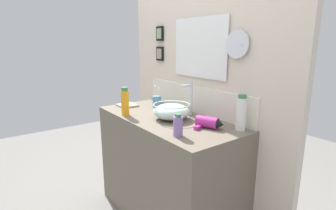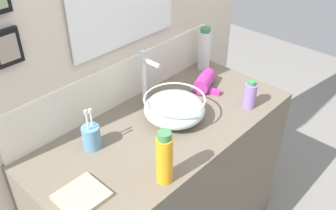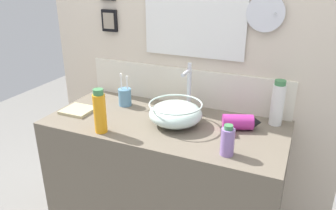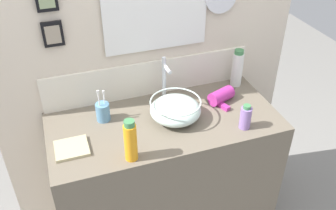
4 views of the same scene
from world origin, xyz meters
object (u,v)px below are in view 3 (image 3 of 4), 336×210
faucet (188,85)px  toothbrush_cup (125,97)px  shampoo_bottle (227,141)px  hand_towel (78,110)px  hair_drier (241,123)px  soap_dispenser (278,103)px  spray_bottle (100,112)px  glass_bowl_sink (175,113)px

faucet → toothbrush_cup: size_ratio=1.42×
shampoo_bottle → hand_towel: shampoo_bottle is taller
hair_drier → toothbrush_cup: (-0.69, 0.04, 0.01)m
hand_towel → soap_dispenser: bearing=15.2°
faucet → spray_bottle: (-0.30, -0.41, -0.05)m
soap_dispenser → shampoo_bottle: bearing=-111.1°
hair_drier → soap_dispenser: bearing=41.7°
soap_dispenser → hand_towel: soap_dispenser is taller
soap_dispenser → shampoo_bottle: size_ratio=1.70×
hair_drier → spray_bottle: size_ratio=0.92×
toothbrush_cup → soap_dispenser: (0.84, 0.09, 0.06)m
glass_bowl_sink → spray_bottle: spray_bottle is taller
toothbrush_cup → shampoo_bottle: size_ratio=1.39×
faucet → hand_towel: size_ratio=1.72×
hair_drier → hand_towel: (-0.88, -0.15, -0.03)m
glass_bowl_sink → faucet: size_ratio=0.99×
faucet → toothbrush_cup: (-0.37, -0.06, -0.11)m
toothbrush_cup → soap_dispenser: soap_dispenser is taller
spray_bottle → toothbrush_cup: bearing=101.1°
hair_drier → soap_dispenser: 0.22m
glass_bowl_sink → faucet: 0.21m
glass_bowl_sink → shampoo_bottle: 0.37m
faucet → hand_towel: (-0.56, -0.25, -0.15)m
faucet → shampoo_bottle: bearing=-49.3°
glass_bowl_sink → soap_dispenser: bearing=24.0°
faucet → hair_drier: size_ratio=1.36×
hair_drier → spray_bottle: bearing=-154.3°
hand_towel → glass_bowl_sink: bearing=7.2°
faucet → hair_drier: faucet is taller
hair_drier → spray_bottle: spray_bottle is taller
hair_drier → shampoo_bottle: shampoo_bottle is taller
spray_bottle → hand_towel: 0.32m
spray_bottle → soap_dispenser: 0.89m
soap_dispenser → shampoo_bottle: 0.43m
toothbrush_cup → shampoo_bottle: bearing=-24.0°
hair_drier → soap_dispenser: size_ratio=0.86×
toothbrush_cup → shampoo_bottle: 0.75m
glass_bowl_sink → hair_drier: size_ratio=1.34×
glass_bowl_sink → soap_dispenser: (0.47, 0.21, 0.05)m
toothbrush_cup → soap_dispenser: size_ratio=0.82×
glass_bowl_sink → hair_drier: 0.33m
toothbrush_cup → spray_bottle: spray_bottle is taller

